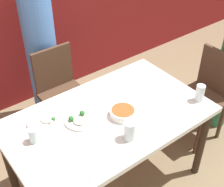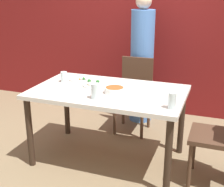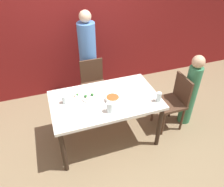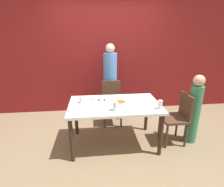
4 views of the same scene
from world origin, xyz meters
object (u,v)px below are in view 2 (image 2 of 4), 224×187
object	(u,v)px
person_adult	(142,64)
bowl_curry	(115,90)
plate_rice_adult	(94,84)
chair_adult_spot	(134,91)
glass_water_tall	(172,101)
chair_child_spot	(222,134)

from	to	relation	value
person_adult	bowl_curry	distance (m)	1.15
person_adult	plate_rice_adult	distance (m)	1.03
chair_adult_spot	person_adult	bearing A→B (deg)	90.00
chair_adult_spot	bowl_curry	size ratio (longest dim) A/B	4.69
person_adult	bowl_curry	bearing A→B (deg)	-87.71
person_adult	glass_water_tall	world-z (taller)	person_adult
plate_rice_adult	chair_child_spot	bearing A→B (deg)	-6.42
person_adult	chair_adult_spot	bearing A→B (deg)	-90.00
glass_water_tall	person_adult	bearing A→B (deg)	114.20
chair_adult_spot	person_adult	xyz separation A→B (m)	(0.00, 0.32, 0.26)
chair_child_spot	plate_rice_adult	size ratio (longest dim) A/B	3.73
plate_rice_adult	chair_adult_spot	bearing A→B (deg)	72.24
chair_child_spot	bowl_curry	bearing A→B (deg)	-90.17
bowl_curry	plate_rice_adult	bearing A→B (deg)	152.88
person_adult	glass_water_tall	bearing A→B (deg)	-65.80
plate_rice_adult	glass_water_tall	bearing A→B (deg)	-22.64
person_adult	bowl_curry	world-z (taller)	person_adult
chair_child_spot	person_adult	world-z (taller)	person_adult
bowl_curry	plate_rice_adult	size ratio (longest dim) A/B	0.80
bowl_curry	glass_water_tall	world-z (taller)	glass_water_tall
chair_child_spot	plate_rice_adult	distance (m)	1.28
person_adult	plate_rice_adult	size ratio (longest dim) A/B	6.84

